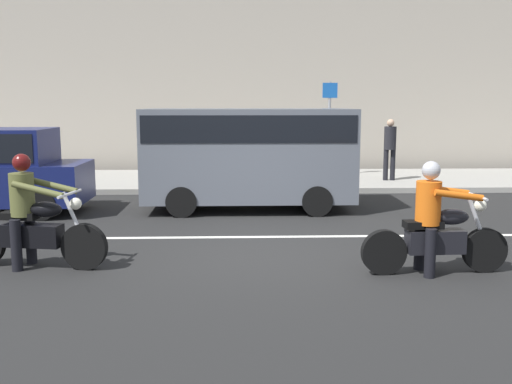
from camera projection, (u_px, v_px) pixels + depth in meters
name	position (u px, v px, depth m)	size (l,w,h in m)	color
ground_plane	(261.00, 250.00, 9.50)	(80.00, 80.00, 0.00)	black
sidewalk_slab	(250.00, 180.00, 17.40)	(40.00, 4.40, 0.14)	#99968E
building_facade	(247.00, 17.00, 19.98)	(40.00, 1.40, 10.40)	#A89E8E
lane_marking_stripe	(278.00, 237.00, 10.40)	(18.00, 0.14, 0.01)	silver
motorcycle_with_rider_orange_stripe	(435.00, 228.00, 8.11)	(2.06, 0.70, 1.56)	black
motorcycle_with_rider_olive	(31.00, 222.00, 8.40)	(2.19, 0.76, 1.64)	black
parked_van_slate_gray	(248.00, 151.00, 12.92)	(4.52, 1.96, 2.21)	slate
street_sign_post	(329.00, 120.00, 17.56)	(0.44, 0.08, 2.80)	gray
pedestrian_bystander	(390.00, 145.00, 16.73)	(0.34, 0.34, 1.73)	black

